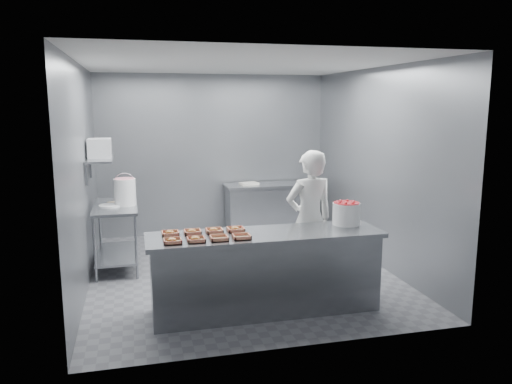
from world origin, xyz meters
TOP-DOWN VIEW (x-y plane):
  - floor at (0.00, 0.00)m, footprint 4.50×4.50m
  - ceiling at (0.00, 0.00)m, footprint 4.50×4.50m
  - wall_back at (0.00, 2.25)m, footprint 4.00×0.04m
  - wall_left at (-2.00, 0.00)m, footprint 0.04×4.50m
  - wall_right at (2.00, 0.00)m, footprint 0.04×4.50m
  - service_counter at (0.00, -1.35)m, footprint 2.60×0.70m
  - prep_table at (-1.65, 0.60)m, footprint 0.60×1.20m
  - back_counter at (0.90, 1.90)m, footprint 1.50×0.60m
  - wall_shelf at (-1.82, 0.60)m, footprint 0.35×0.90m
  - tray_0 at (-1.02, -1.50)m, footprint 0.19×0.18m
  - tray_1 at (-0.78, -1.50)m, footprint 0.19×0.18m
  - tray_2 at (-0.54, -1.50)m, footprint 0.19×0.18m
  - tray_3 at (-0.30, -1.50)m, footprint 0.19×0.18m
  - tray_4 at (-1.02, -1.19)m, footprint 0.19×0.18m
  - tray_5 at (-0.78, -1.19)m, footprint 0.19×0.18m
  - tray_6 at (-0.54, -1.19)m, footprint 0.19×0.18m
  - tray_7 at (-0.30, -1.19)m, footprint 0.19×0.18m
  - worker at (0.73, -0.75)m, footprint 0.69×0.50m
  - strawberry_tub at (1.02, -1.20)m, footprint 0.32×0.32m
  - glaze_bucket at (-1.51, 0.58)m, footprint 0.31×0.29m
  - bucket_lid at (-1.72, 0.54)m, footprint 0.40×0.40m
  - rag at (-1.68, 0.75)m, footprint 0.16×0.15m
  - appliance at (-1.82, 0.66)m, footprint 0.31×0.35m
  - paper_stack at (0.57, 1.90)m, footprint 0.34×0.27m

SIDE VIEW (x-z plane):
  - floor at x=0.00m, z-range 0.00..0.00m
  - back_counter at x=0.90m, z-range 0.00..0.90m
  - service_counter at x=0.00m, z-range 0.00..0.90m
  - prep_table at x=-1.65m, z-range 0.14..1.04m
  - worker at x=0.73m, z-range 0.00..1.74m
  - rag at x=-1.68m, z-range 0.90..0.92m
  - bucket_lid at x=-1.72m, z-range 0.90..0.92m
  - paper_stack at x=0.57m, z-range 0.90..0.94m
  - tray_2 at x=-0.54m, z-range 0.90..0.94m
  - tray_3 at x=-0.30m, z-range 0.90..0.94m
  - tray_0 at x=-1.02m, z-range 0.89..0.95m
  - tray_1 at x=-0.78m, z-range 0.89..0.95m
  - tray_4 at x=-1.02m, z-range 0.89..0.95m
  - tray_5 at x=-0.78m, z-range 0.89..0.95m
  - tray_6 at x=-0.54m, z-range 0.89..0.95m
  - tray_7 at x=-0.30m, z-range 0.89..0.95m
  - strawberry_tub at x=1.02m, z-range 0.91..1.18m
  - glaze_bucket at x=-1.51m, z-range 0.87..1.32m
  - wall_back at x=0.00m, z-range 0.00..2.80m
  - wall_left at x=-2.00m, z-range 0.00..2.80m
  - wall_right at x=2.00m, z-range 0.00..2.80m
  - wall_shelf at x=-1.82m, z-range 1.54..1.56m
  - appliance at x=-1.82m, z-range 1.56..1.83m
  - ceiling at x=0.00m, z-range 2.80..2.80m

